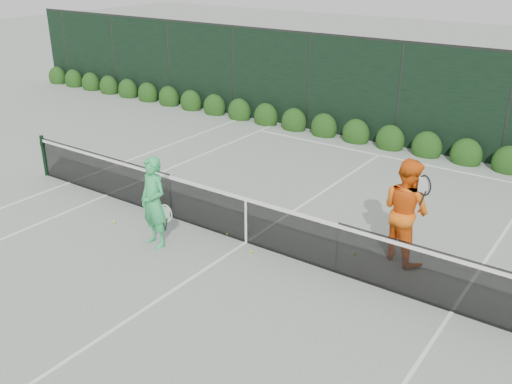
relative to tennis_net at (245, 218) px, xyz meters
The scene contains 8 objects.
ground 0.53m from the tennis_net, ahead, with size 80.00×80.00×0.00m, color gray.
tennis_net is the anchor object (origin of this frame).
player_woman 1.80m from the tennis_net, 142.31° to the right, with size 0.73×0.55×1.82m.
player_man 3.06m from the tennis_net, 22.78° to the left, with size 1.20×1.09×2.00m.
court_lines 0.53m from the tennis_net, ahead, with size 11.03×23.83×0.01m.
windscreen_fence 2.88m from the tennis_net, 89.49° to the right, with size 32.00×21.07×3.06m.
hedge_row 7.16m from the tennis_net, 89.80° to the left, with size 31.66×0.65×0.94m.
tennis_balls 0.90m from the tennis_net, behind, with size 5.01×1.79×0.07m.
Camera 1 is at (5.96, -8.12, 5.41)m, focal length 40.00 mm.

